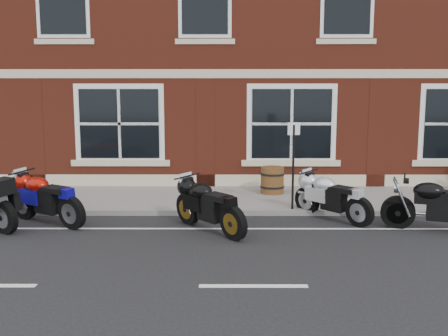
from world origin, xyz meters
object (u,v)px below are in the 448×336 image
(barrel_planter, at_px, (272,180))
(moto_sport_silver, at_px, (332,195))
(moto_sport_red, at_px, (46,197))
(moto_sport_black, at_px, (209,204))
(parking_sign, at_px, (293,159))
(moto_naked_black, at_px, (437,203))

(barrel_planter, bearing_deg, moto_sport_silver, -65.87)
(moto_sport_red, xyz_separation_m, barrel_planter, (5.19, 2.82, -0.11))
(moto_sport_red, bearing_deg, moto_sport_black, -67.04)
(moto_sport_silver, height_order, parking_sign, parking_sign)
(moto_sport_black, height_order, moto_sport_silver, moto_sport_black)
(moto_sport_red, height_order, moto_sport_silver, moto_sport_red)
(parking_sign, bearing_deg, moto_naked_black, -36.26)
(moto_sport_black, relative_size, moto_sport_silver, 1.04)
(moto_sport_red, xyz_separation_m, parking_sign, (5.49, 0.91, 0.70))
(barrel_planter, height_order, parking_sign, parking_sign)
(moto_sport_silver, relative_size, barrel_planter, 2.42)
(moto_sport_black, relative_size, moto_naked_black, 0.84)
(moto_sport_black, bearing_deg, parking_sign, -0.02)
(moto_sport_red, height_order, parking_sign, parking_sign)
(moto_sport_black, height_order, barrel_planter, moto_sport_black)
(moto_sport_silver, bearing_deg, barrel_planter, 75.84)
(moto_sport_black, relative_size, barrel_planter, 2.52)
(moto_naked_black, bearing_deg, moto_sport_silver, 83.43)
(moto_sport_black, distance_m, parking_sign, 2.56)
(moto_naked_black, xyz_separation_m, barrel_planter, (-3.06, 3.45, -0.11))
(parking_sign, bearing_deg, moto_sport_silver, -41.85)
(moto_sport_red, distance_m, moto_naked_black, 8.27)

